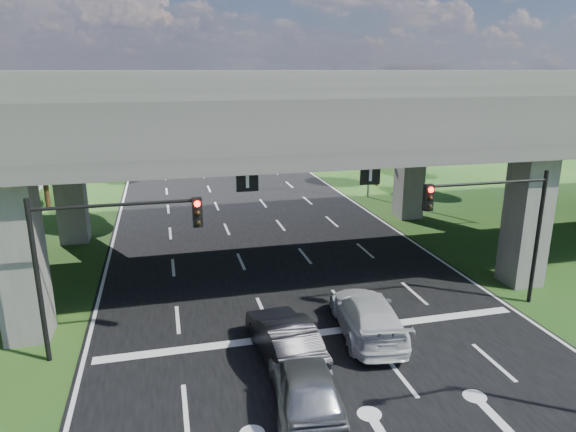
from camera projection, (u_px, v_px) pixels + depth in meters
name	position (u px, v px, depth m)	size (l,w,h in m)	color
ground	(351.00, 384.00, 17.02)	(160.00, 160.00, 0.00)	#183F14
road	(282.00, 272.00, 26.34)	(18.00, 120.00, 0.03)	black
overpass	(272.00, 113.00, 26.02)	(80.00, 15.00, 10.00)	#3E3B39
signal_right	(497.00, 216.00, 21.35)	(5.76, 0.54, 6.00)	black
signal_left	(101.00, 246.00, 17.73)	(5.76, 0.54, 6.00)	black
streetlight_far	(366.00, 125.00, 40.12)	(3.38, 0.25, 10.00)	gray
streetlight_beyond	(309.00, 110.00, 55.05)	(3.38, 0.25, 10.00)	gray
tree_left_near	(41.00, 145.00, 36.72)	(4.50, 4.50, 7.80)	black
tree_left_mid	(24.00, 141.00, 43.67)	(3.91, 3.90, 6.76)	black
tree_left_far	(84.00, 120.00, 51.79)	(4.80, 4.80, 8.32)	black
tree_right_near	(379.00, 135.00, 44.91)	(4.20, 4.20, 7.28)	black
tree_right_mid	(375.00, 128.00, 53.16)	(3.91, 3.90, 6.76)	black
tree_right_far	(316.00, 116.00, 59.52)	(4.50, 4.50, 7.80)	black
car_silver	(305.00, 383.00, 15.62)	(1.96, 4.88, 1.66)	#93959A
car_dark	(284.00, 338.00, 18.28)	(1.70, 4.87, 1.61)	black
car_white	(368.00, 315.00, 20.00)	(2.21, 5.43, 1.58)	silver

